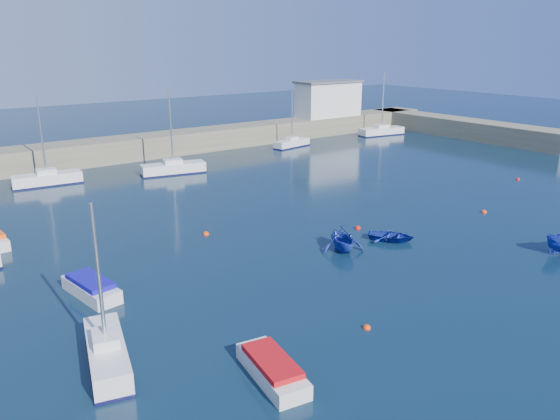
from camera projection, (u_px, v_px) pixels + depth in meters
ground at (465, 288)px, 31.29m from camera, size 220.00×220.00×0.00m
back_wall at (142, 147)px, 66.17m from camera, size 96.00×4.50×2.60m
right_arm at (462, 128)px, 80.49m from camera, size 4.50×32.00×2.60m
harbor_office at (328, 100)px, 82.13m from camera, size 10.00×4.00×5.00m
sailboat_1 at (107, 353)px, 23.64m from camera, size 2.82×5.69×7.40m
sailboat_5 at (47, 179)px, 53.43m from camera, size 6.56×2.39×8.54m
sailboat_6 at (173, 168)px, 58.03m from camera, size 6.96×3.20×8.86m
sailboat_7 at (292, 143)px, 72.69m from camera, size 5.73×2.49×7.36m
sailboat_8 at (381, 131)px, 81.98m from camera, size 7.32×3.14×9.27m
motorboat_0 at (272, 368)px, 22.82m from camera, size 2.15×4.43×0.95m
motorboat_1 at (91, 288)px, 30.20m from camera, size 2.12×4.43×1.04m
dinghy_center at (391, 236)px, 38.62m from camera, size 3.71×3.90×0.66m
dinghy_left at (343, 238)px, 36.62m from camera, size 3.97×4.23×1.78m
buoy_0 at (367, 328)px, 26.89m from camera, size 0.41×0.41×0.41m
buoy_1 at (358, 229)px, 41.17m from camera, size 0.48×0.48×0.48m
buoy_2 at (484, 212)px, 45.07m from camera, size 0.46×0.46×0.46m
buoy_3 at (206, 234)px, 39.93m from camera, size 0.49×0.49×0.49m
buoy_4 at (518, 180)px, 55.70m from camera, size 0.44×0.44×0.44m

